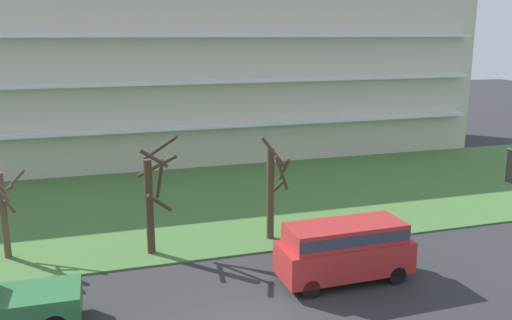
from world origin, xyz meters
The scene contains 6 objects.
grass_lawn_strip centered at (0.00, 14.00, 0.04)m, with size 80.00×16.00×0.08m, color #477238.
apartment_building centered at (0.00, 27.29, 6.23)m, with size 51.18×11.53×12.46m.
tree_far_left centered at (-8.26, 8.72, 2.33)m, with size 2.02×2.01×4.39m.
tree_left centered at (-2.10, 7.42, 2.64)m, with size 1.79×2.34×5.26m.
tree_center centered at (3.38, 7.41, 2.50)m, with size 1.55×1.59×5.06m.
van_red_near_left centered at (4.65, 2.50, 1.40)m, with size 5.23×2.09×2.36m.
Camera 1 is at (-4.43, -15.01, 9.44)m, focal length 37.65 mm.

